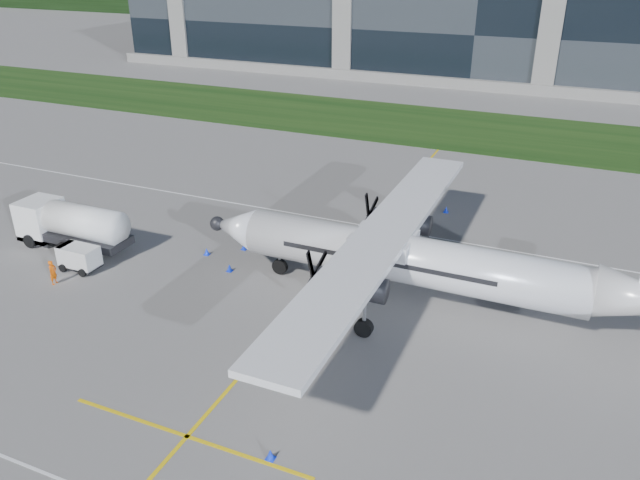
{
  "coord_description": "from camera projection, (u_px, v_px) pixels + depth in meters",
  "views": [
    {
      "loc": [
        16.44,
        -22.6,
        19.18
      ],
      "look_at": [
        3.02,
        8.35,
        3.11
      ],
      "focal_mm": 35.0,
      "sensor_mm": 36.0,
      "label": 1
    }
  ],
  "objects": [
    {
      "name": "safety_cone_nose_stbd",
      "position": [
        244.0,
        246.0,
        43.13
      ],
      "size": [
        0.36,
        0.36,
        0.5
      ],
      "primitive_type": "cone",
      "color": "#0D2DEA",
      "rests_on": "ground"
    },
    {
      "name": "fuel_tanker_truck",
      "position": [
        66.0,
        225.0,
        43.04
      ],
      "size": [
        8.73,
        2.84,
        3.28
      ],
      "primitive_type": null,
      "color": "white",
      "rests_on": "ground"
    },
    {
      "name": "turboprop_aircraft",
      "position": [
        428.0,
        236.0,
        34.81
      ],
      "size": [
        28.25,
        29.29,
        8.79
      ],
      "primitive_type": null,
      "color": "white",
      "rests_on": "ground"
    },
    {
      "name": "safety_cone_nose_port",
      "position": [
        230.0,
        268.0,
        40.26
      ],
      "size": [
        0.36,
        0.36,
        0.5
      ],
      "primitive_type": "cone",
      "color": "#0D2DEA",
      "rests_on": "ground"
    },
    {
      "name": "tree_line",
      "position": [
        529.0,
        19.0,
        147.54
      ],
      "size": [
        400.0,
        6.0,
        6.0
      ],
      "primitive_type": "cube",
      "color": "black",
      "rests_on": "ground"
    },
    {
      "name": "ground",
      "position": [
        413.0,
        144.0,
        66.0
      ],
      "size": [
        400.0,
        400.0,
        0.0
      ],
      "primitive_type": "plane",
      "color": "slate",
      "rests_on": "ground"
    },
    {
      "name": "baggage_tug",
      "position": [
        79.0,
        258.0,
        40.26
      ],
      "size": [
        2.69,
        1.61,
        1.61
      ],
      "primitive_type": null,
      "color": "silver",
      "rests_on": "ground"
    },
    {
      "name": "yellow_taxiway_centerline",
      "position": [
        330.0,
        273.0,
        40.07
      ],
      "size": [
        0.2,
        70.0,
        0.01
      ],
      "primitive_type": "cube",
      "color": "yellow",
      "rests_on": "ground"
    },
    {
      "name": "ground_crew_person",
      "position": [
        53.0,
        271.0,
        38.5
      ],
      "size": [
        0.6,
        0.79,
        1.82
      ],
      "primitive_type": "imported",
      "rotation": [
        0.0,
        0.0,
        1.68
      ],
      "color": "#F25907",
      "rests_on": "ground"
    },
    {
      "name": "safety_cone_fwd",
      "position": [
        207.0,
        251.0,
        42.4
      ],
      "size": [
        0.36,
        0.36,
        0.5
      ],
      "primitive_type": "cone",
      "color": "#0D2DEA",
      "rests_on": "ground"
    },
    {
      "name": "terminal_building",
      "position": [
        487.0,
        28.0,
        95.91
      ],
      "size": [
        120.0,
        20.0,
        15.0
      ],
      "primitive_type": "cube",
      "color": "black",
      "rests_on": "ground"
    },
    {
      "name": "safety_cone_portwing",
      "position": [
        270.0,
        454.0,
        25.55
      ],
      "size": [
        0.36,
        0.36,
        0.5
      ],
      "primitive_type": "cone",
      "color": "#0D2DEA",
      "rests_on": "ground"
    },
    {
      "name": "grass_strip",
      "position": [
        431.0,
        125.0,
        72.62
      ],
      "size": [
        400.0,
        18.0,
        0.04
      ],
      "primitive_type": "cube",
      "color": "black",
      "rests_on": "ground"
    },
    {
      "name": "safety_cone_stbdwing",
      "position": [
        446.0,
        209.0,
        49.07
      ],
      "size": [
        0.36,
        0.36,
        0.5
      ],
      "primitive_type": "cone",
      "color": "#0D2DEA",
      "rests_on": "ground"
    }
  ]
}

